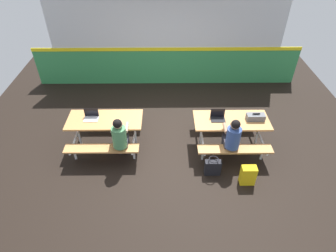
{
  "coord_description": "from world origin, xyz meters",
  "views": [
    {
      "loc": [
        -0.06,
        -5.27,
        4.62
      ],
      "look_at": [
        0.0,
        -0.16,
        0.55
      ],
      "focal_mm": 30.54,
      "sensor_mm": 36.0,
      "label": 1
    }
  ],
  "objects_px": {
    "laptop_silver": "(91,117)",
    "laptop_dark": "(218,117)",
    "picnic_table_left": "(106,125)",
    "picnic_table_right": "(231,125)",
    "backpack_dark": "(248,175)",
    "tote_bag_bright": "(213,167)",
    "student_further": "(232,137)",
    "student_nearer": "(120,136)",
    "toolbox_grey": "(256,117)"
  },
  "relations": [
    {
      "from": "student_further",
      "to": "backpack_dark",
      "type": "distance_m",
      "value": 0.84
    },
    {
      "from": "student_further",
      "to": "laptop_dark",
      "type": "distance_m",
      "value": 0.64
    },
    {
      "from": "student_nearer",
      "to": "laptop_dark",
      "type": "bearing_deg",
      "value": 14.33
    },
    {
      "from": "student_nearer",
      "to": "laptop_silver",
      "type": "distance_m",
      "value": 0.93
    },
    {
      "from": "student_nearer",
      "to": "tote_bag_bright",
      "type": "height_order",
      "value": "student_nearer"
    },
    {
      "from": "student_further",
      "to": "tote_bag_bright",
      "type": "relative_size",
      "value": 2.81
    },
    {
      "from": "picnic_table_left",
      "to": "student_further",
      "type": "relative_size",
      "value": 1.4
    },
    {
      "from": "backpack_dark",
      "to": "toolbox_grey",
      "type": "bearing_deg",
      "value": 73.86
    },
    {
      "from": "student_nearer",
      "to": "laptop_silver",
      "type": "relative_size",
      "value": 3.76
    },
    {
      "from": "student_further",
      "to": "toolbox_grey",
      "type": "height_order",
      "value": "student_further"
    },
    {
      "from": "picnic_table_right",
      "to": "laptop_dark",
      "type": "bearing_deg",
      "value": 172.98
    },
    {
      "from": "toolbox_grey",
      "to": "backpack_dark",
      "type": "distance_m",
      "value": 1.36
    },
    {
      "from": "tote_bag_bright",
      "to": "student_further",
      "type": "bearing_deg",
      "value": 42.28
    },
    {
      "from": "student_further",
      "to": "toolbox_grey",
      "type": "relative_size",
      "value": 3.02
    },
    {
      "from": "student_nearer",
      "to": "tote_bag_bright",
      "type": "relative_size",
      "value": 2.81
    },
    {
      "from": "laptop_silver",
      "to": "laptop_dark",
      "type": "height_order",
      "value": "same"
    },
    {
      "from": "laptop_dark",
      "to": "backpack_dark",
      "type": "height_order",
      "value": "laptop_dark"
    },
    {
      "from": "picnic_table_left",
      "to": "laptop_dark",
      "type": "relative_size",
      "value": 5.26
    },
    {
      "from": "student_further",
      "to": "student_nearer",
      "type": "bearing_deg",
      "value": 178.82
    },
    {
      "from": "student_nearer",
      "to": "backpack_dark",
      "type": "distance_m",
      "value": 2.76
    },
    {
      "from": "laptop_dark",
      "to": "tote_bag_bright",
      "type": "bearing_deg",
      "value": -100.89
    },
    {
      "from": "toolbox_grey",
      "to": "tote_bag_bright",
      "type": "height_order",
      "value": "toolbox_grey"
    },
    {
      "from": "laptop_silver",
      "to": "toolbox_grey",
      "type": "height_order",
      "value": "laptop_silver"
    },
    {
      "from": "picnic_table_right",
      "to": "backpack_dark",
      "type": "xyz_separation_m",
      "value": [
        0.19,
        -1.18,
        -0.36
      ]
    },
    {
      "from": "picnic_table_right",
      "to": "backpack_dark",
      "type": "height_order",
      "value": "picnic_table_right"
    },
    {
      "from": "laptop_dark",
      "to": "toolbox_grey",
      "type": "bearing_deg",
      "value": -2.73
    },
    {
      "from": "laptop_silver",
      "to": "tote_bag_bright",
      "type": "bearing_deg",
      "value": -20.94
    },
    {
      "from": "picnic_table_right",
      "to": "backpack_dark",
      "type": "distance_m",
      "value": 1.25
    },
    {
      "from": "laptop_silver",
      "to": "picnic_table_left",
      "type": "bearing_deg",
      "value": -7.28
    },
    {
      "from": "student_nearer",
      "to": "tote_bag_bright",
      "type": "xyz_separation_m",
      "value": [
        1.95,
        -0.42,
        -0.51
      ]
    },
    {
      "from": "picnic_table_left",
      "to": "tote_bag_bright",
      "type": "xyz_separation_m",
      "value": [
        2.36,
        -0.98,
        -0.38
      ]
    },
    {
      "from": "student_further",
      "to": "laptop_silver",
      "type": "height_order",
      "value": "student_further"
    },
    {
      "from": "student_further",
      "to": "laptop_silver",
      "type": "xyz_separation_m",
      "value": [
        -3.07,
        0.64,
        0.08
      ]
    },
    {
      "from": "laptop_silver",
      "to": "laptop_dark",
      "type": "xyz_separation_m",
      "value": [
        2.85,
        -0.05,
        0.0
      ]
    },
    {
      "from": "student_further",
      "to": "tote_bag_bright",
      "type": "xyz_separation_m",
      "value": [
        -0.41,
        -0.37,
        -0.51
      ]
    },
    {
      "from": "toolbox_grey",
      "to": "backpack_dark",
      "type": "xyz_separation_m",
      "value": [
        -0.34,
        -1.18,
        -0.6
      ]
    },
    {
      "from": "student_nearer",
      "to": "student_further",
      "type": "relative_size",
      "value": 1.0
    },
    {
      "from": "laptop_dark",
      "to": "picnic_table_right",
      "type": "bearing_deg",
      "value": -7.02
    },
    {
      "from": "picnic_table_left",
      "to": "toolbox_grey",
      "type": "relative_size",
      "value": 4.21
    },
    {
      "from": "picnic_table_left",
      "to": "picnic_table_right",
      "type": "relative_size",
      "value": 1.0
    },
    {
      "from": "picnic_table_right",
      "to": "student_nearer",
      "type": "xyz_separation_m",
      "value": [
        -2.45,
        -0.51,
        0.13
      ]
    },
    {
      "from": "student_further",
      "to": "tote_bag_bright",
      "type": "distance_m",
      "value": 0.76
    },
    {
      "from": "picnic_table_right",
      "to": "student_further",
      "type": "relative_size",
      "value": 1.4
    },
    {
      "from": "student_further",
      "to": "tote_bag_bright",
      "type": "height_order",
      "value": "student_further"
    },
    {
      "from": "tote_bag_bright",
      "to": "toolbox_grey",
      "type": "bearing_deg",
      "value": 42.21
    },
    {
      "from": "picnic_table_right",
      "to": "laptop_silver",
      "type": "xyz_separation_m",
      "value": [
        -3.16,
        0.09,
        0.21
      ]
    },
    {
      "from": "backpack_dark",
      "to": "laptop_silver",
      "type": "bearing_deg",
      "value": 159.22
    },
    {
      "from": "picnic_table_right",
      "to": "tote_bag_bright",
      "type": "distance_m",
      "value": 1.12
    },
    {
      "from": "student_nearer",
      "to": "laptop_silver",
      "type": "bearing_deg",
      "value": 140.01
    },
    {
      "from": "picnic_table_left",
      "to": "backpack_dark",
      "type": "xyz_separation_m",
      "value": [
        3.04,
        -1.23,
        -0.36
      ]
    }
  ]
}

